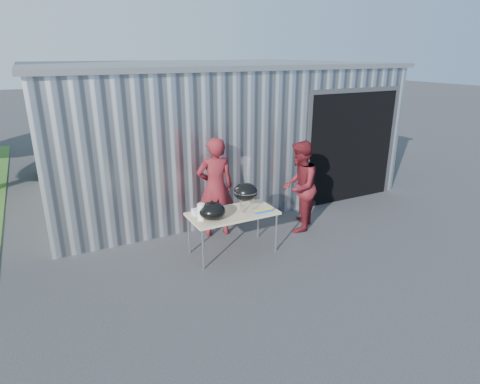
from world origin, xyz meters
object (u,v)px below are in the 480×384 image
kettle_grill (246,187)px  person_cook (215,187)px  folding_table (233,215)px  person_bystander (299,186)px

kettle_grill → person_cook: size_ratio=0.49×
folding_table → person_cook: bearing=86.3°
kettle_grill → person_cook: (-0.19, 0.82, -0.23)m
folding_table → person_cook: (0.05, 0.82, 0.24)m
folding_table → kettle_grill: size_ratio=1.61×
person_bystander → kettle_grill: bearing=-32.0°
person_bystander → person_cook: bearing=-63.4°
folding_table → person_bystander: (1.59, 0.30, 0.18)m
folding_table → kettle_grill: kettle_grill is taller
kettle_grill → person_cook: person_cook is taller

